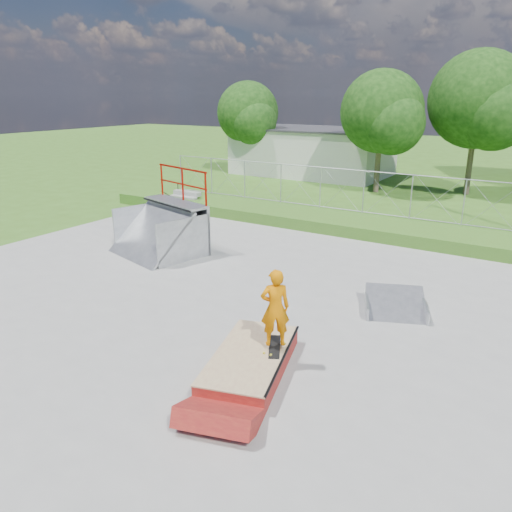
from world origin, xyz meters
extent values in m
plane|color=#3A631C|center=(0.00, 0.00, 0.00)|extent=(120.00, 120.00, 0.00)
cube|color=gray|center=(0.00, 0.00, 0.02)|extent=(20.00, 16.00, 0.04)
cube|color=#3A631C|center=(0.00, 9.50, 0.25)|extent=(24.00, 3.00, 0.50)
cube|color=maroon|center=(2.42, -2.06, 0.20)|extent=(2.08, 3.08, 0.39)
cube|color=tan|center=(2.42, -2.06, 0.41)|extent=(2.11, 3.11, 0.03)
cube|color=black|center=(2.75, -1.67, 0.47)|extent=(0.57, 0.80, 0.13)
imported|color=#D67001|center=(2.75, -1.67, 1.27)|extent=(0.70, 0.66, 1.60)
cube|color=silver|center=(-8.00, 22.00, 1.50)|extent=(10.00, 6.00, 3.00)
cylinder|color=brown|center=(-2.00, 18.00, 1.22)|extent=(0.30, 0.30, 2.45)
sphere|color=black|center=(-2.00, 18.00, 4.41)|extent=(4.48, 4.48, 4.48)
sphere|color=black|center=(-1.16, 17.44, 3.85)|extent=(3.36, 3.36, 3.36)
cylinder|color=brown|center=(2.50, 20.00, 1.40)|extent=(0.30, 0.30, 2.80)
sphere|color=black|center=(2.50, 20.00, 5.04)|extent=(5.12, 5.12, 5.12)
sphere|color=black|center=(3.46, 19.36, 4.40)|extent=(3.84, 3.84, 3.84)
cylinder|color=brown|center=(-12.00, 20.00, 1.14)|extent=(0.30, 0.30, 2.27)
sphere|color=black|center=(-12.00, 20.00, 4.10)|extent=(4.16, 4.16, 4.16)
sphere|color=black|center=(-11.22, 19.48, 3.58)|extent=(3.12, 3.12, 3.12)
camera|label=1|loc=(7.23, -9.50, 5.36)|focal=35.00mm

